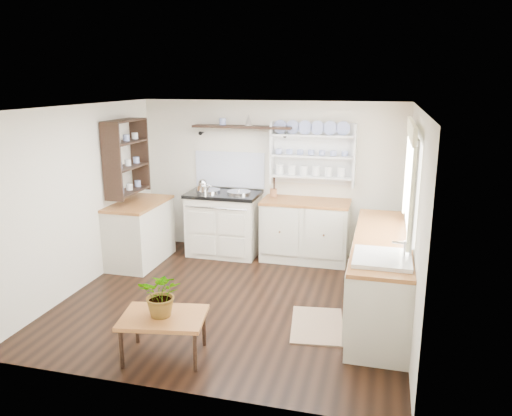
# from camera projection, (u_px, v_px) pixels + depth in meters

# --- Properties ---
(floor) EXTENTS (4.00, 3.80, 0.01)m
(floor) POSITION_uv_depth(u_px,v_px,m) (235.00, 299.00, 6.07)
(floor) COLOR black
(floor) RESTS_ON ground
(wall_back) EXTENTS (4.00, 0.02, 2.30)m
(wall_back) POSITION_uv_depth(u_px,v_px,m) (270.00, 178.00, 7.57)
(wall_back) COLOR silver
(wall_back) RESTS_ON ground
(wall_right) EXTENTS (0.02, 3.80, 2.30)m
(wall_right) POSITION_uv_depth(u_px,v_px,m) (413.00, 220.00, 5.30)
(wall_right) COLOR silver
(wall_right) RESTS_ON ground
(wall_left) EXTENTS (0.02, 3.80, 2.30)m
(wall_left) POSITION_uv_depth(u_px,v_px,m) (82.00, 198.00, 6.27)
(wall_left) COLOR silver
(wall_left) RESTS_ON ground
(ceiling) EXTENTS (4.00, 3.80, 0.01)m
(ceiling) POSITION_uv_depth(u_px,v_px,m) (232.00, 107.00, 5.50)
(ceiling) COLOR white
(ceiling) RESTS_ON wall_back
(window) EXTENTS (0.08, 1.55, 1.22)m
(window) POSITION_uv_depth(u_px,v_px,m) (411.00, 179.00, 5.35)
(window) COLOR white
(window) RESTS_ON wall_right
(aga_cooker) EXTENTS (1.07, 0.74, 0.99)m
(aga_cooker) POSITION_uv_depth(u_px,v_px,m) (224.00, 223.00, 7.58)
(aga_cooker) COLOR silver
(aga_cooker) RESTS_ON floor
(back_cabinets) EXTENTS (1.27, 0.63, 0.90)m
(back_cabinets) POSITION_uv_depth(u_px,v_px,m) (305.00, 230.00, 7.31)
(back_cabinets) COLOR beige
(back_cabinets) RESTS_ON floor
(right_cabinets) EXTENTS (0.62, 2.43, 0.90)m
(right_cabinets) POSITION_uv_depth(u_px,v_px,m) (380.00, 274.00, 5.64)
(right_cabinets) COLOR beige
(right_cabinets) RESTS_ON floor
(belfast_sink) EXTENTS (0.55, 0.60, 0.45)m
(belfast_sink) POSITION_uv_depth(u_px,v_px,m) (381.00, 270.00, 4.85)
(belfast_sink) COLOR white
(belfast_sink) RESTS_ON right_cabinets
(left_cabinets) EXTENTS (0.62, 1.13, 0.90)m
(left_cabinets) POSITION_uv_depth(u_px,v_px,m) (140.00, 232.00, 7.21)
(left_cabinets) COLOR beige
(left_cabinets) RESTS_ON floor
(plate_rack) EXTENTS (1.20, 0.22, 0.90)m
(plate_rack) POSITION_uv_depth(u_px,v_px,m) (313.00, 153.00, 7.27)
(plate_rack) COLOR white
(plate_rack) RESTS_ON wall_back
(high_shelf) EXTENTS (1.50, 0.29, 0.16)m
(high_shelf) POSITION_uv_depth(u_px,v_px,m) (242.00, 128.00, 7.36)
(high_shelf) COLOR black
(high_shelf) RESTS_ON wall_back
(left_shelving) EXTENTS (0.28, 0.80, 1.05)m
(left_shelving) POSITION_uv_depth(u_px,v_px,m) (126.00, 157.00, 6.98)
(left_shelving) COLOR black
(left_shelving) RESTS_ON wall_left
(kettle) EXTENTS (0.19, 0.19, 0.23)m
(kettle) POSITION_uv_depth(u_px,v_px,m) (203.00, 187.00, 7.39)
(kettle) COLOR silver
(kettle) RESTS_ON aga_cooker
(utensil_crock) EXTENTS (0.10, 0.10, 0.12)m
(utensil_crock) POSITION_uv_depth(u_px,v_px,m) (273.00, 193.00, 7.38)
(utensil_crock) COLOR #9D6139
(utensil_crock) RESTS_ON back_cabinets
(center_table) EXTENTS (0.87, 0.69, 0.43)m
(center_table) POSITION_uv_depth(u_px,v_px,m) (164.00, 320.00, 4.73)
(center_table) COLOR brown
(center_table) RESTS_ON floor
(potted_plant) EXTENTS (0.44, 0.40, 0.45)m
(potted_plant) POSITION_uv_depth(u_px,v_px,m) (162.00, 294.00, 4.66)
(potted_plant) COLOR #3F7233
(potted_plant) RESTS_ON center_table
(floor_rug) EXTENTS (0.66, 0.91, 0.02)m
(floor_rug) POSITION_uv_depth(u_px,v_px,m) (317.00, 325.00, 5.41)
(floor_rug) COLOR brown
(floor_rug) RESTS_ON floor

